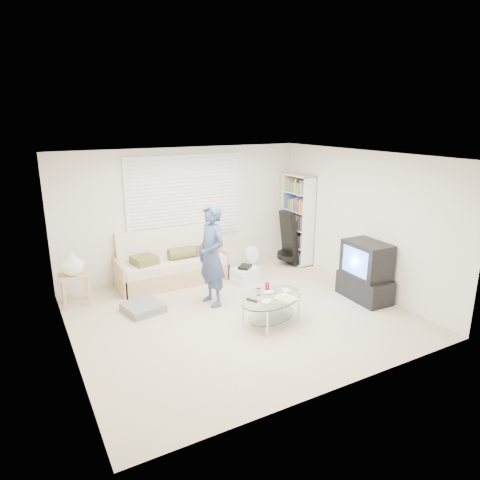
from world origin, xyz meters
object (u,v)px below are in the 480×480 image
tv_unit (365,272)px  futon_sofa (172,265)px  coffee_table (272,302)px  bookshelf (297,220)px

tv_unit → futon_sofa: bearing=138.2°
coffee_table → futon_sofa: bearing=107.4°
futon_sofa → bookshelf: size_ratio=1.09×
tv_unit → bookshelf: bearing=86.7°
bookshelf → tv_unit: 2.22m
bookshelf → tv_unit: (-0.13, -2.17, -0.45)m
coffee_table → tv_unit: bearing=-0.3°
tv_unit → coffee_table: tv_unit is taller
futon_sofa → coffee_table: size_ratio=1.54×
futon_sofa → tv_unit: (2.64, -2.36, 0.16)m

